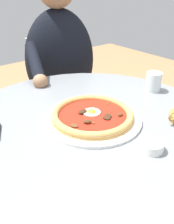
{
  "coord_description": "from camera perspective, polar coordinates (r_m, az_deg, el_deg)",
  "views": [
    {
      "loc": [
        0.46,
        0.56,
        1.16
      ],
      "look_at": [
        0.0,
        -0.01,
        0.76
      ],
      "focal_mm": 39.15,
      "sensor_mm": 36.0,
      "label": 1
    }
  ],
  "objects": [
    {
      "name": "dining_table",
      "position": [
        0.94,
        0.63,
        -10.69
      ],
      "size": [
        0.96,
        0.96,
        0.73
      ],
      "color": "gray",
      "rests_on": "ground"
    },
    {
      "name": "pizza_on_plate",
      "position": [
        0.84,
        1.21,
        -0.85
      ],
      "size": [
        0.34,
        0.34,
        0.03
      ],
      "color": "white",
      "rests_on": "dining_table"
    },
    {
      "name": "water_glass",
      "position": [
        1.09,
        15.22,
        6.57
      ],
      "size": [
        0.07,
        0.07,
        0.08
      ],
      "color": "silver",
      "rests_on": "dining_table"
    },
    {
      "name": "ramekin_capers",
      "position": [
        0.72,
        14.95,
        -7.64
      ],
      "size": [
        0.07,
        0.07,
        0.03
      ],
      "color": "white",
      "rests_on": "dining_table"
    },
    {
      "name": "diner_person",
      "position": [
        1.5,
        -5.98,
        4.58
      ],
      "size": [
        0.51,
        0.46,
        1.2
      ],
      "color": "#282833",
      "rests_on": "ground"
    },
    {
      "name": "cafe_chair_diner",
      "position": [
        1.64,
        -6.62,
        5.24
      ],
      "size": [
        0.52,
        0.52,
        0.83
      ],
      "color": "beige",
      "rests_on": "ground"
    }
  ]
}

